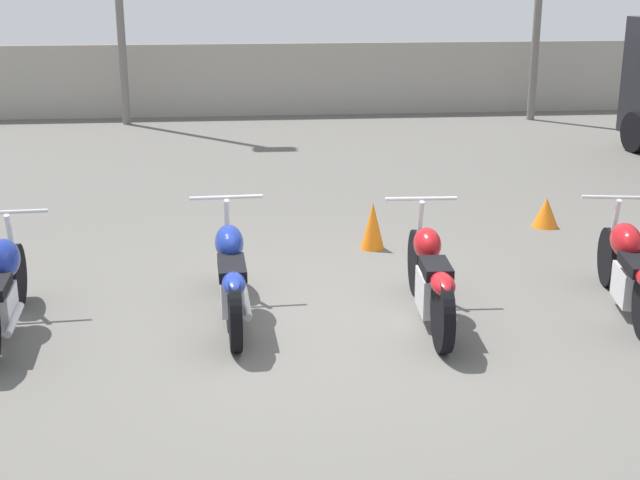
# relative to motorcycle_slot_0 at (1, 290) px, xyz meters

# --- Properties ---
(ground_plane) EXTENTS (60.00, 60.00, 0.00)m
(ground_plane) POSITION_rel_motorcycle_slot_0_xyz_m (2.84, 0.00, -0.43)
(ground_plane) COLOR #5B5954
(fence_back) EXTENTS (40.00, 0.04, 1.52)m
(fence_back) POSITION_rel_motorcycle_slot_0_xyz_m (2.84, 11.63, 0.33)
(fence_back) COLOR #9E998E
(fence_back) RESTS_ON ground_plane
(motorcycle_slot_0) EXTENTS (0.73, 2.02, 0.97)m
(motorcycle_slot_0) POSITION_rel_motorcycle_slot_0_xyz_m (0.00, 0.00, 0.00)
(motorcycle_slot_0) COLOR black
(motorcycle_slot_0) RESTS_ON ground_plane
(motorcycle_slot_1) EXTENTS (0.70, 2.09, 1.01)m
(motorcycle_slot_1) POSITION_rel_motorcycle_slot_0_xyz_m (2.00, 0.18, 0.01)
(motorcycle_slot_1) COLOR black
(motorcycle_slot_1) RESTS_ON ground_plane
(motorcycle_slot_2) EXTENTS (0.69, 2.03, 1.02)m
(motorcycle_slot_2) POSITION_rel_motorcycle_slot_0_xyz_m (3.80, -0.06, -0.01)
(motorcycle_slot_2) COLOR black
(motorcycle_slot_2) RESTS_ON ground_plane
(motorcycle_slot_3) EXTENTS (0.70, 1.95, 0.97)m
(motorcycle_slot_3) POSITION_rel_motorcycle_slot_0_xyz_m (5.70, 0.01, -0.01)
(motorcycle_slot_3) COLOR black
(motorcycle_slot_3) RESTS_ON ground_plane
(traffic_cone_near) EXTENTS (0.32, 0.32, 0.37)m
(traffic_cone_near) POSITION_rel_motorcycle_slot_0_xyz_m (5.90, 2.82, -0.24)
(traffic_cone_near) COLOR orange
(traffic_cone_near) RESTS_ON ground_plane
(traffic_cone_far) EXTENTS (0.27, 0.27, 0.55)m
(traffic_cone_far) POSITION_rel_motorcycle_slot_0_xyz_m (3.62, 2.15, -0.15)
(traffic_cone_far) COLOR orange
(traffic_cone_far) RESTS_ON ground_plane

